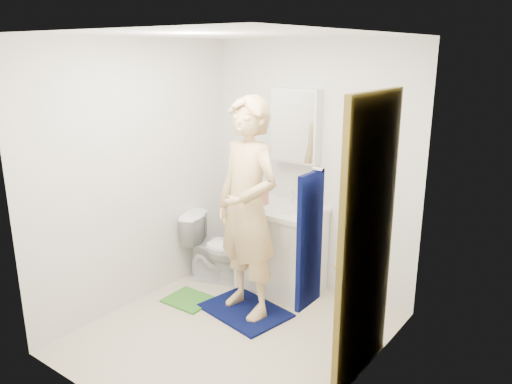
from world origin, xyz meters
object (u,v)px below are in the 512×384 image
Objects in this scene: medicine_cabinet at (296,126)px; toilet at (218,248)px; toothbrush_cup at (313,203)px; towel at (310,241)px; man at (248,209)px; soap_dispenser at (263,196)px; vanity_cabinet at (281,251)px.

toilet is (-0.62, -0.45, -1.25)m from medicine_cabinet.
toothbrush_cup is (0.27, -0.10, -0.70)m from medicine_cabinet.
medicine_cabinet is 0.87× the size of towel.
towel is 1.88m from toothbrush_cup.
towel is 1.49m from man.
toothbrush_cup is at bearing 20.60° from soap_dispenser.
soap_dispenser is (0.43, 0.18, 0.59)m from toilet.
soap_dispenser is (-1.37, 1.44, -0.31)m from towel.
vanity_cabinet is 0.58m from toothbrush_cup.
vanity_cabinet is 4.43× the size of soap_dispenser.
toilet is 0.97m from man.
soap_dispenser reaches higher than toothbrush_cup.
toothbrush_cup is (0.27, 0.13, 0.50)m from vanity_cabinet.
towel is 4.43× the size of soap_dispenser.
man is at bearing -86.68° from vanity_cabinet.
vanity_cabinet is 0.42× the size of man.
medicine_cabinet is at bearing 124.61° from towel.
medicine_cabinet is 0.74m from soap_dispenser.
man is (-0.23, -0.70, 0.08)m from toothbrush_cup.
toilet is 1.10m from toothbrush_cup.
soap_dispenser is at bearing 125.80° from man.
vanity_cabinet is 1.22m from medicine_cabinet.
toilet is 3.90× the size of soap_dispenser.
towel is 0.42× the size of man.
vanity_cabinet is 1.14× the size of toilet.
toilet is at bearing 144.92° from towel.
towel is 6.02× the size of toothbrush_cup.
soap_dispenser reaches higher than toilet.
toothbrush_cup reaches higher than toilet.
toothbrush_cup is (0.45, 0.17, -0.04)m from soap_dispenser.
vanity_cabinet is 0.66m from toilet.
man is (0.03, -0.58, 0.58)m from vanity_cabinet.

